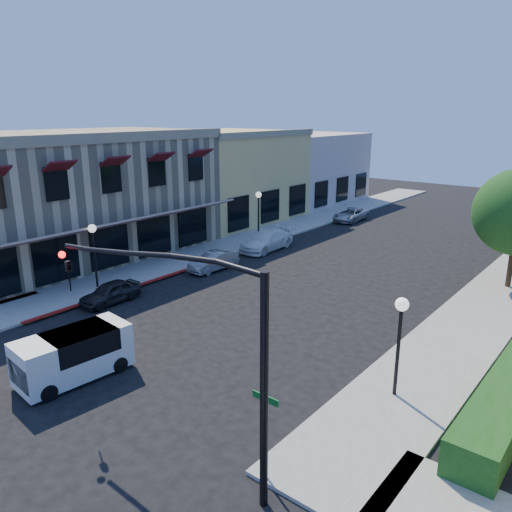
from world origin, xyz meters
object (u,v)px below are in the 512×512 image
Objects in this scene: lamppost_left_far at (259,203)px; parked_car_b at (213,261)px; lamppost_right_near at (400,322)px; parked_car_c at (266,240)px; lamppost_left_near at (93,240)px; white_van at (72,353)px; signal_mast_arm at (196,328)px; parked_car_a at (110,292)px; street_name_sign at (265,423)px; parked_car_d at (351,215)px.

parked_car_b is (2.62, -7.65, -2.18)m from lamppost_left_far.
lamppost_right_near reaches higher than parked_car_c.
lamppost_left_far is (0.00, 14.00, 0.00)m from lamppost_left_near.
white_van is at bearing -69.49° from lamppost_left_far.
parked_car_a is at bearing 154.57° from signal_mast_arm.
parked_car_c is at bearing -41.01° from lamppost_left_far.
street_name_sign is at bearing -39.94° from parked_car_b.
parked_car_d is (0.00, 24.77, 0.02)m from parked_car_a.
parked_car_a is at bearing 134.59° from white_van.
lamppost_left_far is 15.11m from parked_car_a.
parked_car_a is (2.30, -14.77, -2.19)m from lamppost_left_far.
signal_mast_arm is 13.81m from parked_car_a.
lamppost_left_far reaches higher than street_name_sign.
street_name_sign is at bearing -22.01° from parked_car_a.
lamppost_right_near is 1.07× the size of parked_car_b.
parked_car_d is at bearing 114.69° from street_name_sign.
parked_car_a is (2.30, -0.77, -2.19)m from lamppost_left_near.
lamppost_left_far is 0.88× the size of white_van.
white_van is 18.78m from parked_car_c.
lamppost_right_near is at bearing 80.22° from street_name_sign.
parked_car_c is at bearing 95.59° from parked_car_b.
parked_car_a is at bearing -18.52° from lamppost_left_near.
lamppost_left_near is at bearing -110.15° from parked_car_b.
signal_mast_arm is 2.24× the size of lamppost_left_far.
parked_car_b is (0.32, 7.12, 0.01)m from parked_car_a.
street_name_sign is 0.70× the size of lamppost_right_near.
white_van is at bearing -81.93° from parked_car_d.
lamppost_right_near is at bearing -39.47° from lamppost_left_far.
signal_mast_arm is 2.39× the size of parked_car_b.
signal_mast_arm reaches higher than white_van.
white_van is 30.49m from parked_car_d.
lamppost_left_near reaches higher than street_name_sign.
parked_car_d is (-12.06, 30.50, -3.53)m from signal_mast_arm.
street_name_sign is at bearing -99.78° from lamppost_right_near.
lamppost_left_far is at bearing 111.23° from parked_car_b.
signal_mast_arm reaches higher than lamppost_left_far.
parked_car_c is (0.00, 12.77, 0.13)m from parked_car_a.
lamppost_left_near reaches higher than parked_car_b.
street_name_sign is 0.70× the size of lamppost_left_far.
street_name_sign is at bearing -19.93° from lamppost_left_near.
white_van is 1.00× the size of parked_car_d.
lamppost_left_near is 3.27m from parked_car_a.
parked_car_c is at bearing 88.15° from parked_car_a.
parked_car_a is 0.79× the size of parked_car_d.
street_name_sign reaches higher than parked_car_d.
street_name_sign reaches higher than parked_car_b.
parked_car_b is at bearing 137.75° from street_name_sign.
parked_car_d is (-13.70, 29.80, -1.14)m from street_name_sign.
lamppost_right_near is (1.00, 5.80, 1.04)m from street_name_sign.
lamppost_left_far is (-14.36, 20.50, -1.35)m from signal_mast_arm.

